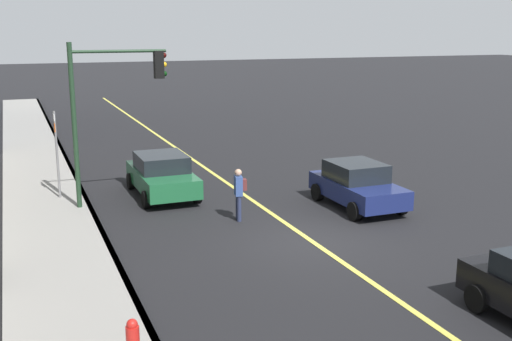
% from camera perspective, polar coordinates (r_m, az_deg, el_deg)
% --- Properties ---
extents(ground, '(200.00, 200.00, 0.00)m').
position_cam_1_polar(ground, '(17.70, 5.03, -6.44)').
color(ground, black).
extents(sidewalk_slab, '(80.00, 2.76, 0.15)m').
position_cam_1_polar(sidewalk_slab, '(15.98, -17.34, -8.90)').
color(sidewalk_slab, gray).
rests_on(sidewalk_slab, ground).
extents(curb_edge, '(80.00, 0.16, 0.15)m').
position_cam_1_polar(curb_edge, '(16.11, -12.69, -8.44)').
color(curb_edge, slate).
rests_on(curb_edge, ground).
extents(lane_stripe_center, '(80.00, 0.16, 0.01)m').
position_cam_1_polar(lane_stripe_center, '(17.70, 5.03, -6.42)').
color(lane_stripe_center, '#D8CC4C').
rests_on(lane_stripe_center, ground).
extents(car_green, '(4.21, 1.98, 1.51)m').
position_cam_1_polar(car_green, '(22.33, -8.68, -0.38)').
color(car_green, '#1E6038').
rests_on(car_green, ground).
extents(car_navy, '(3.81, 1.93, 1.51)m').
position_cam_1_polar(car_navy, '(20.95, 9.32, -1.31)').
color(car_navy, navy).
rests_on(car_navy, ground).
extents(pedestrian_with_backpack, '(0.42, 0.41, 1.65)m').
position_cam_1_polar(pedestrian_with_backpack, '(19.17, -1.57, -1.88)').
color(pedestrian_with_backpack, '#262D4C').
rests_on(pedestrian_with_backpack, ground).
extents(traffic_light_mast, '(0.28, 3.15, 5.46)m').
position_cam_1_polar(traffic_light_mast, '(20.60, -13.29, 6.61)').
color(traffic_light_mast, '#1E3823').
rests_on(traffic_light_mast, ground).
extents(street_sign_post, '(0.60, 0.08, 3.16)m').
position_cam_1_polar(street_sign_post, '(22.14, -17.93, 1.87)').
color(street_sign_post, slate).
rests_on(street_sign_post, ground).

